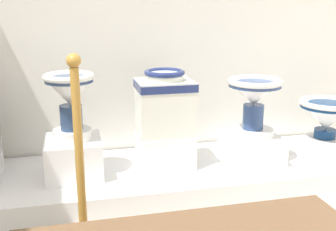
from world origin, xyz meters
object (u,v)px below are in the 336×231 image
at_px(plinth_block_tall_cobalt, 165,149).
at_px(plinth_block_squat_floral, 251,148).
at_px(antique_toilet_pale_glazed, 70,96).
at_px(plinth_block_leftmost, 323,147).
at_px(plinth_block_pale_glazed, 74,157).
at_px(antique_toilet_squat_floral, 254,97).
at_px(stanchion_post_near_left, 82,208).
at_px(antique_toilet_leftmost, 327,116).
at_px(antique_toilet_tall_cobalt, 165,101).

bearing_deg(plinth_block_tall_cobalt, plinth_block_squat_floral, -6.82).
height_order(antique_toilet_pale_glazed, plinth_block_squat_floral, antique_toilet_pale_glazed).
height_order(plinth_block_tall_cobalt, plinth_block_squat_floral, plinth_block_tall_cobalt).
bearing_deg(plinth_block_leftmost, plinth_block_tall_cobalt, -179.32).
height_order(plinth_block_squat_floral, plinth_block_leftmost, plinth_block_squat_floral).
xyz_separation_m(plinth_block_pale_glazed, antique_toilet_squat_floral, (1.23, -0.03, 0.34)).
bearing_deg(stanchion_post_near_left, plinth_block_pale_glazed, 92.05).
height_order(plinth_block_pale_glazed, antique_toilet_pale_glazed, antique_toilet_pale_glazed).
bearing_deg(plinth_block_leftmost, antique_toilet_pale_glazed, -178.26).
relative_size(antique_toilet_pale_glazed, stanchion_post_near_left, 0.42).
xyz_separation_m(plinth_block_pale_glazed, antique_toilet_leftmost, (1.88, 0.06, 0.14)).
distance_m(plinth_block_squat_floral, antique_toilet_leftmost, 0.67).
bearing_deg(plinth_block_leftmost, plinth_block_pale_glazed, -178.26).
bearing_deg(antique_toilet_squat_floral, plinth_block_squat_floral, -135.00).
height_order(antique_toilet_pale_glazed, antique_toilet_tall_cobalt, antique_toilet_pale_glazed).
relative_size(antique_toilet_pale_glazed, plinth_block_tall_cobalt, 1.18).
relative_size(antique_toilet_tall_cobalt, stanchion_post_near_left, 0.43).
xyz_separation_m(plinth_block_tall_cobalt, stanchion_post_near_left, (-0.59, -0.84, 0.05)).
xyz_separation_m(antique_toilet_pale_glazed, stanchion_post_near_left, (0.03, -0.80, -0.36)).
height_order(antique_toilet_pale_glazed, antique_toilet_squat_floral, antique_toilet_pale_glazed).
bearing_deg(stanchion_post_near_left, plinth_block_squat_floral, 32.55).
bearing_deg(antique_toilet_pale_glazed, antique_toilet_squat_floral, -1.47).
relative_size(antique_toilet_squat_floral, plinth_block_leftmost, 1.27).
xyz_separation_m(antique_toilet_leftmost, stanchion_post_near_left, (-1.85, -0.86, -0.10)).
xyz_separation_m(plinth_block_pale_glazed, plinth_block_squat_floral, (1.23, -0.03, -0.03)).
distance_m(antique_toilet_squat_floral, antique_toilet_leftmost, 0.68).
bearing_deg(stanchion_post_near_left, plinth_block_tall_cobalt, 55.07).
height_order(plinth_block_pale_glazed, stanchion_post_near_left, stanchion_post_near_left).
bearing_deg(antique_toilet_tall_cobalt, antique_toilet_leftmost, 0.68).
xyz_separation_m(antique_toilet_pale_glazed, antique_toilet_tall_cobalt, (0.62, 0.04, -0.08)).
distance_m(antique_toilet_tall_cobalt, plinth_block_squat_floral, 0.72).
height_order(plinth_block_tall_cobalt, antique_toilet_leftmost, antique_toilet_leftmost).
relative_size(antique_toilet_pale_glazed, antique_toilet_tall_cobalt, 0.98).
relative_size(antique_toilet_tall_cobalt, plinth_block_leftmost, 1.35).
distance_m(plinth_block_pale_glazed, antique_toilet_squat_floral, 1.28).
bearing_deg(antique_toilet_squat_floral, stanchion_post_near_left, -147.45).
height_order(antique_toilet_pale_glazed, antique_toilet_leftmost, antique_toilet_pale_glazed).
bearing_deg(plinth_block_pale_glazed, antique_toilet_tall_cobalt, 3.89).
xyz_separation_m(antique_toilet_pale_glazed, antique_toilet_squat_floral, (1.23, -0.03, -0.06)).
bearing_deg(antique_toilet_tall_cobalt, plinth_block_squat_floral, -6.82).
bearing_deg(antique_toilet_squat_floral, plinth_block_leftmost, 7.85).
relative_size(plinth_block_tall_cobalt, antique_toilet_leftmost, 0.87).
bearing_deg(antique_toilet_squat_floral, antique_toilet_leftmost, 7.85).
bearing_deg(plinth_block_leftmost, antique_toilet_tall_cobalt, -179.32).
height_order(antique_toilet_tall_cobalt, antique_toilet_squat_floral, antique_toilet_tall_cobalt).
height_order(plinth_block_tall_cobalt, antique_toilet_tall_cobalt, antique_toilet_tall_cobalt).
bearing_deg(antique_toilet_leftmost, antique_toilet_pale_glazed, -178.26).
relative_size(plinth_block_tall_cobalt, stanchion_post_near_left, 0.36).
height_order(plinth_block_pale_glazed, plinth_block_squat_floral, plinth_block_pale_glazed).
bearing_deg(plinth_block_pale_glazed, plinth_block_tall_cobalt, 3.89).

